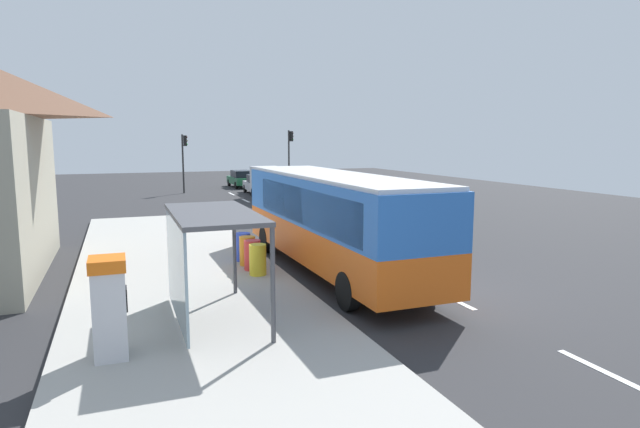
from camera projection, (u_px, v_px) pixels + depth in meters
name	position (u px, v px, depth m)	size (l,w,h in m)	color
ground_plane	(283.00, 221.00, 28.40)	(56.00, 92.00, 0.04)	#2D2D30
sidewalk_platform	(188.00, 290.00, 15.03)	(6.20, 30.00, 0.18)	#ADAAA3
lane_stripe_seg_0	(606.00, 372.00, 9.95)	(0.16, 2.20, 0.01)	silver
lane_stripe_seg_1	(450.00, 298.00, 14.58)	(0.16, 2.20, 0.01)	silver
lane_stripe_seg_2	(370.00, 260.00, 19.21)	(0.16, 2.20, 0.01)	silver
lane_stripe_seg_3	(321.00, 236.00, 23.85)	(0.16, 2.20, 0.01)	silver
lane_stripe_seg_4	(288.00, 221.00, 28.48)	(0.16, 2.20, 0.01)	silver
lane_stripe_seg_5	(264.00, 209.00, 33.11)	(0.16, 2.20, 0.01)	silver
lane_stripe_seg_6	(246.00, 201.00, 37.75)	(0.16, 2.20, 0.01)	silver
lane_stripe_seg_7	(232.00, 194.00, 42.38)	(0.16, 2.20, 0.01)	silver
bus	(332.00, 217.00, 17.15)	(2.66, 11.04, 3.21)	orange
white_van	(272.00, 181.00, 38.15)	(2.09, 5.23, 2.30)	silver
sedan_near	(242.00, 179.00, 48.18)	(1.88, 4.42, 1.52)	#195933
sedan_far	(259.00, 184.00, 42.33)	(2.01, 4.48, 1.52)	#B7B7BC
ticket_machine	(109.00, 307.00, 10.07)	(0.66, 0.76, 1.94)	silver
recycling_bin_yellow	(258.00, 260.00, 16.34)	(0.52, 0.52, 0.95)	yellow
recycling_bin_red	(252.00, 255.00, 16.99)	(0.52, 0.52, 0.95)	red
recycling_bin_orange	(247.00, 251.00, 17.63)	(0.52, 0.52, 0.95)	orange
recycling_bin_blue	(243.00, 247.00, 18.28)	(0.52, 0.52, 0.95)	blue
traffic_light_near_side	(290.00, 151.00, 44.84)	(0.49, 0.28, 5.04)	#2D2D2D
traffic_light_far_side	(184.00, 154.00, 42.62)	(0.49, 0.28, 4.68)	#2D2D2D
bus_shelter	(200.00, 238.00, 12.04)	(1.80, 4.00, 2.50)	#4C4C51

